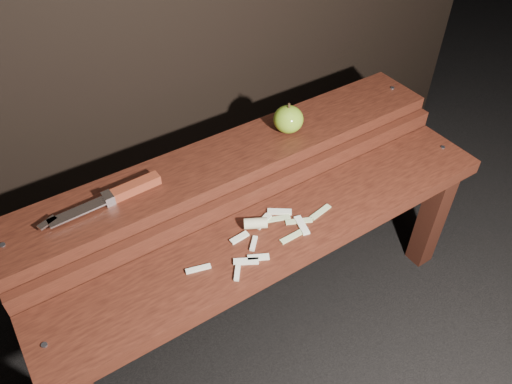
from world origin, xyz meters
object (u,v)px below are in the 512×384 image
bench_front_tier (283,249)px  knife (121,193)px  apple (288,119)px  bench_rear_tier (234,179)px

bench_front_tier → knife: 0.41m
bench_front_tier → apple: size_ratio=14.26×
bench_front_tier → apple: bearing=53.0°
knife → apple: bearing=-0.2°
bench_rear_tier → knife: bearing=178.8°
knife → bench_rear_tier: bearing=-1.2°
apple → knife: size_ratio=0.29×
bench_rear_tier → apple: (0.17, 0.00, 0.12)m
bench_front_tier → bench_rear_tier: 0.23m
bench_rear_tier → knife: size_ratio=4.18×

